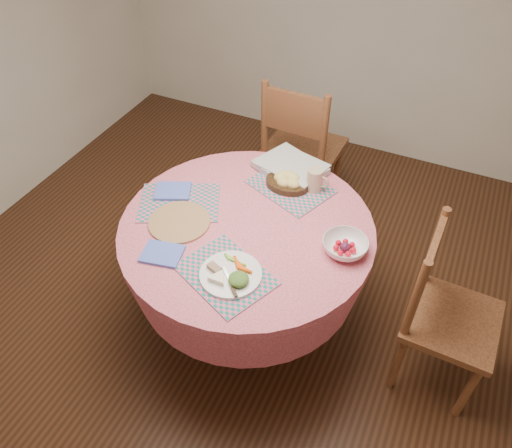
# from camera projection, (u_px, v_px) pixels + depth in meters

# --- Properties ---
(ground) EXTENTS (4.00, 4.00, 0.00)m
(ground) POSITION_uv_depth(u_px,v_px,m) (248.00, 318.00, 2.92)
(ground) COLOR #331C0F
(ground) RESTS_ON ground
(room_envelope) EXTENTS (4.01, 4.01, 2.71)m
(room_envelope) POSITION_uv_depth(u_px,v_px,m) (243.00, 25.00, 1.74)
(room_envelope) COLOR silver
(room_envelope) RESTS_ON ground
(dining_table) EXTENTS (1.24, 1.24, 0.75)m
(dining_table) POSITION_uv_depth(u_px,v_px,m) (247.00, 253.00, 2.54)
(dining_table) COLOR #E86C86
(dining_table) RESTS_ON ground
(chair_right) EXTENTS (0.43, 0.45, 0.94)m
(chair_right) POSITION_uv_depth(u_px,v_px,m) (443.00, 311.00, 2.35)
(chair_right) COLOR brown
(chair_right) RESTS_ON ground
(chair_back) EXTENTS (0.49, 0.47, 1.03)m
(chair_back) POSITION_uv_depth(u_px,v_px,m) (301.00, 147.00, 3.25)
(chair_back) COLOR brown
(chair_back) RESTS_ON ground
(placemat_front) EXTENTS (0.49, 0.44, 0.01)m
(placemat_front) POSITION_uv_depth(u_px,v_px,m) (226.00, 274.00, 2.17)
(placemat_front) COLOR #157770
(placemat_front) RESTS_ON dining_table
(placemat_left) EXTENTS (0.49, 0.44, 0.01)m
(placemat_left) POSITION_uv_depth(u_px,v_px,m) (180.00, 202.00, 2.52)
(placemat_left) COLOR #157770
(placemat_left) RESTS_ON dining_table
(placemat_back) EXTENTS (0.48, 0.43, 0.01)m
(placemat_back) POSITION_uv_depth(u_px,v_px,m) (291.00, 187.00, 2.61)
(placemat_back) COLOR #157770
(placemat_back) RESTS_ON dining_table
(wicker_trivet) EXTENTS (0.30, 0.30, 0.01)m
(wicker_trivet) POSITION_uv_depth(u_px,v_px,m) (179.00, 222.00, 2.41)
(wicker_trivet) COLOR brown
(wicker_trivet) RESTS_ON dining_table
(napkin_near) EXTENTS (0.20, 0.17, 0.01)m
(napkin_near) POSITION_uv_depth(u_px,v_px,m) (162.00, 254.00, 2.26)
(napkin_near) COLOR #4E66CB
(napkin_near) RESTS_ON dining_table
(napkin_far) EXTENTS (0.22, 0.20, 0.01)m
(napkin_far) POSITION_uv_depth(u_px,v_px,m) (173.00, 191.00, 2.57)
(napkin_far) COLOR #4E66CB
(napkin_far) RESTS_ON placemat_left
(dinner_plate) EXTENTS (0.27, 0.27, 0.05)m
(dinner_plate) POSITION_uv_depth(u_px,v_px,m) (231.00, 274.00, 2.15)
(dinner_plate) COLOR white
(dinner_plate) RESTS_ON placemat_front
(bread_bowl) EXTENTS (0.23, 0.23, 0.08)m
(bread_bowl) POSITION_uv_depth(u_px,v_px,m) (287.00, 181.00, 2.59)
(bread_bowl) COLOR black
(bread_bowl) RESTS_ON placemat_back
(latte_mug) EXTENTS (0.12, 0.08, 0.12)m
(latte_mug) POSITION_uv_depth(u_px,v_px,m) (315.00, 180.00, 2.55)
(latte_mug) COLOR tan
(latte_mug) RESTS_ON placemat_back
(fruit_bowl) EXTENTS (0.25, 0.25, 0.06)m
(fruit_bowl) POSITION_uv_depth(u_px,v_px,m) (345.00, 246.00, 2.26)
(fruit_bowl) COLOR white
(fruit_bowl) RESTS_ON dining_table
(newspaper_stack) EXTENTS (0.42, 0.38, 0.04)m
(newspaper_stack) POSITION_uv_depth(u_px,v_px,m) (291.00, 167.00, 2.70)
(newspaper_stack) COLOR silver
(newspaper_stack) RESTS_ON dining_table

